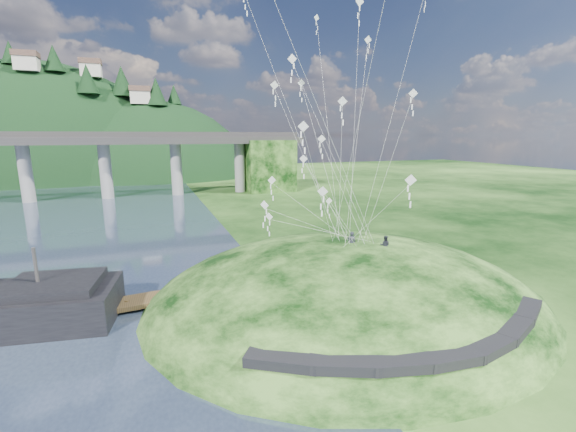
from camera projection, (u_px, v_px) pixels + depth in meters
name	position (u px, v px, depth m)	size (l,w,h in m)	color
ground	(266.00, 323.00, 29.63)	(320.00, 320.00, 0.00)	black
grass_hill	(345.00, 314.00, 34.48)	(36.00, 32.00, 13.00)	black
footpath	(434.00, 344.00, 22.77)	(22.29, 5.84, 0.83)	black
bridge	(54.00, 157.00, 83.04)	(160.00, 11.00, 15.00)	#2D2B2B
far_ridge	(35.00, 201.00, 128.63)	(153.00, 70.00, 94.50)	black
wooden_dock	(169.00, 296.00, 33.43)	(16.21, 4.07, 1.15)	#3C2C18
kite_flyers	(371.00, 234.00, 33.27)	(3.41, 2.35, 2.08)	#252732
kite_swarm	(321.00, 100.00, 31.51)	(17.20, 17.25, 20.18)	white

